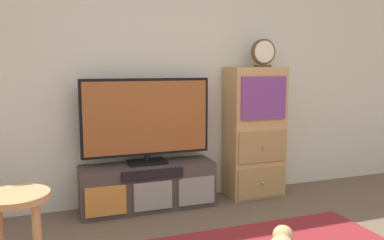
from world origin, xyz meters
TOP-DOWN VIEW (x-y plane):
  - back_wall at (0.00, 2.46)m, footprint 6.40×0.12m
  - media_console at (-0.30, 2.19)m, footprint 1.27×0.38m
  - television at (-0.30, 2.22)m, footprint 1.22×0.22m
  - side_cabinet at (0.84, 2.20)m, footprint 0.58×0.38m
  - desk_clock at (0.91, 2.19)m, footprint 0.26×0.08m
  - bar_stool_near at (-1.33, 0.76)m, footprint 0.34×0.34m

SIDE VIEW (x-z plane):
  - media_console at x=-0.30m, z-range 0.00..0.44m
  - bar_stool_near at x=-1.33m, z-range 0.17..0.89m
  - side_cabinet at x=0.84m, z-range 0.00..1.35m
  - television at x=-0.30m, z-range 0.46..1.27m
  - back_wall at x=0.00m, z-range 0.00..2.70m
  - desk_clock at x=0.91m, z-range 1.35..1.63m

